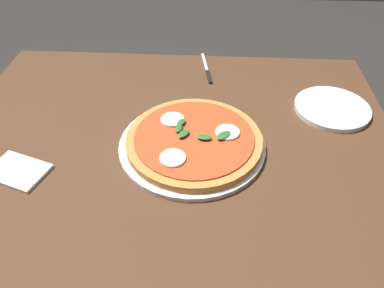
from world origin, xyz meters
TOP-DOWN VIEW (x-y plane):
  - ground_plane at (0.00, 0.00)m, footprint 6.00×6.00m
  - dining_table at (0.00, 0.00)m, footprint 1.14×0.93m
  - serving_tray at (0.05, -0.00)m, footprint 0.36×0.36m
  - pizza at (0.06, 0.00)m, footprint 0.33×0.33m
  - plate_white at (0.43, 0.17)m, footprint 0.20×0.20m
  - napkin at (-0.34, -0.11)m, footprint 0.15×0.13m
  - knife at (0.08, 0.36)m, footprint 0.04×0.19m

SIDE VIEW (x-z plane):
  - ground_plane at x=0.00m, z-range 0.00..0.00m
  - dining_table at x=0.00m, z-range 0.25..0.96m
  - knife at x=0.08m, z-range 0.71..0.71m
  - napkin at x=-0.34m, z-range 0.71..0.72m
  - serving_tray at x=0.05m, z-range 0.71..0.72m
  - plate_white at x=0.43m, z-range 0.71..0.72m
  - pizza at x=0.06m, z-range 0.71..0.75m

